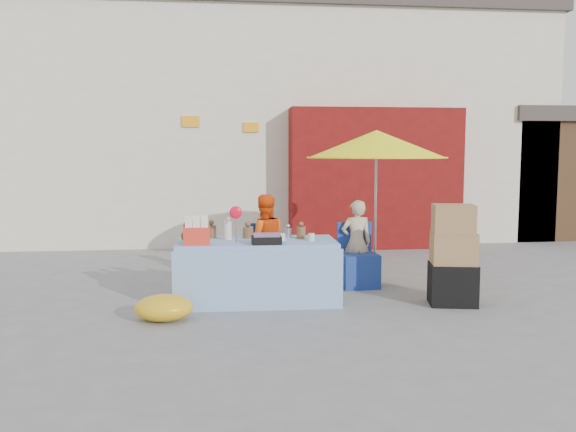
{
  "coord_description": "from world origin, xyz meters",
  "views": [
    {
      "loc": [
        -0.76,
        -6.89,
        1.79
      ],
      "look_at": [
        0.13,
        0.6,
        1.0
      ],
      "focal_mm": 38.0,
      "sensor_mm": 36.0,
      "label": 1
    }
  ],
  "objects": [
    {
      "name": "vendor_orange",
      "position": [
        -0.13,
        1.09,
        0.62
      ],
      "size": [
        0.63,
        0.51,
        1.24
      ],
      "primitive_type": "imported",
      "rotation": [
        0.0,
        0.0,
        3.2
      ],
      "color": "#FF520D",
      "rests_on": "ground"
    },
    {
      "name": "chair_left",
      "position": [
        -0.13,
        0.96,
        0.26
      ],
      "size": [
        0.51,
        0.5,
        0.85
      ],
      "rotation": [
        0.0,
        0.0,
        0.06
      ],
      "color": "navy",
      "rests_on": "ground"
    },
    {
      "name": "box_stack",
      "position": [
        1.99,
        -0.12,
        0.55
      ],
      "size": [
        0.61,
        0.54,
        1.19
      ],
      "rotation": [
        0.0,
        0.0,
        -0.21
      ],
      "color": "black",
      "rests_on": "ground"
    },
    {
      "name": "umbrella",
      "position": [
        1.42,
        1.24,
        1.89
      ],
      "size": [
        1.9,
        1.9,
        2.09
      ],
      "color": "gray",
      "rests_on": "ground"
    },
    {
      "name": "ground",
      "position": [
        0.0,
        0.0,
        0.0
      ],
      "size": [
        80.0,
        80.0,
        0.0
      ],
      "primitive_type": "plane",
      "color": "slate",
      "rests_on": "ground"
    },
    {
      "name": "chair_right",
      "position": [
        1.12,
        0.96,
        0.26
      ],
      "size": [
        0.51,
        0.5,
        0.85
      ],
      "rotation": [
        0.0,
        0.0,
        0.06
      ],
      "color": "navy",
      "rests_on": "ground"
    },
    {
      "name": "market_table",
      "position": [
        -0.29,
        0.31,
        0.38
      ],
      "size": [
        1.95,
        0.95,
        1.17
      ],
      "rotation": [
        0.0,
        0.0,
        -0.03
      ],
      "color": "#8FAAE6",
      "rests_on": "ground"
    },
    {
      "name": "tarp_bundle",
      "position": [
        -1.33,
        -0.43,
        0.14
      ],
      "size": [
        0.76,
        0.69,
        0.28
      ],
      "primitive_type": "ellipsoid",
      "rotation": [
        0.0,
        0.0,
        -0.37
      ],
      "color": "gold",
      "rests_on": "ground"
    },
    {
      "name": "backdrop",
      "position": [
        0.52,
        7.52,
        3.1
      ],
      "size": [
        14.0,
        8.0,
        7.8
      ],
      "color": "silver",
      "rests_on": "ground"
    },
    {
      "name": "vendor_beige",
      "position": [
        1.12,
        1.09,
        0.58
      ],
      "size": [
        0.44,
        0.3,
        1.15
      ],
      "primitive_type": "imported",
      "rotation": [
        0.0,
        0.0,
        3.2
      ],
      "color": "#C6B28C",
      "rests_on": "ground"
    }
  ]
}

